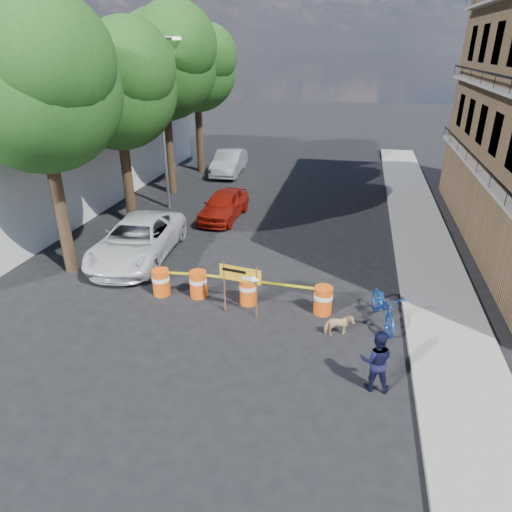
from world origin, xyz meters
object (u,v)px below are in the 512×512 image
at_px(barrel_far_right, 323,300).
at_px(sedan_silver, 229,162).
at_px(barrel_mid_left, 198,284).
at_px(bicycle, 386,291).
at_px(pedestrian, 376,361).
at_px(sedan_red, 224,205).
at_px(barrel_far_left, 161,282).
at_px(detour_sign, 245,279).
at_px(barrel_mid_right, 248,290).
at_px(dog, 339,325).
at_px(suv_white, 138,240).

relative_size(barrel_far_right, sedan_silver, 0.20).
xyz_separation_m(barrel_mid_left, bicycle, (5.89, -0.34, 0.61)).
xyz_separation_m(pedestrian, sedan_silver, (-8.84, 18.94, -0.05)).
height_order(barrel_far_right, sedan_red, sedan_red).
relative_size(barrel_far_left, detour_sign, 0.52).
relative_size(barrel_mid_right, bicycle, 0.42).
distance_m(barrel_far_right, bicycle, 1.91).
distance_m(barrel_far_right, detour_sign, 2.52).
distance_m(barrel_mid_right, pedestrian, 5.08).
distance_m(barrel_far_left, bicycle, 7.17).
bearing_deg(barrel_mid_right, dog, -22.42).
relative_size(barrel_far_left, suv_white, 0.16).
height_order(sedan_red, sedan_silver, sedan_silver).
xyz_separation_m(barrel_mid_left, suv_white, (-3.25, 2.35, 0.29)).
relative_size(barrel_mid_left, sedan_red, 0.23).
xyz_separation_m(barrel_mid_left, barrel_mid_right, (1.70, -0.08, 0.00)).
distance_m(detour_sign, sedan_silver, 17.19).
relative_size(barrel_far_right, pedestrian, 0.56).
bearing_deg(sedan_silver, suv_white, -93.02).
xyz_separation_m(barrel_far_right, sedan_red, (-5.35, 7.58, 0.21)).
height_order(barrel_far_left, barrel_far_right, same).
height_order(barrel_far_left, bicycle, bicycle).
height_order(barrel_far_left, sedan_silver, sedan_silver).
height_order(barrel_far_right, pedestrian, pedestrian).
bearing_deg(dog, barrel_far_left, 60.93).
bearing_deg(sedan_red, barrel_mid_left, -77.22).
relative_size(bicycle, sedan_silver, 0.47).
xyz_separation_m(barrel_far_left, suv_white, (-2.00, 2.49, 0.29)).
bearing_deg(barrel_far_left, detour_sign, -12.59).
height_order(barrel_mid_right, detour_sign, detour_sign).
bearing_deg(barrel_far_right, sedan_red, 125.19).
xyz_separation_m(barrel_far_left, dog, (5.89, -1.15, -0.13)).
xyz_separation_m(barrel_mid_right, bicycle, (4.19, -0.26, 0.61)).
distance_m(barrel_far_right, sedan_red, 9.28).
relative_size(barrel_mid_right, suv_white, 0.16).
bearing_deg(detour_sign, suv_white, 156.68).
bearing_deg(pedestrian, bicycle, -96.94).
relative_size(barrel_mid_left, dog, 1.13).
height_order(pedestrian, suv_white, pedestrian).
height_order(bicycle, sedan_red, bicycle).
height_order(barrel_far_right, detour_sign, detour_sign).
bearing_deg(detour_sign, sedan_red, 119.11).
relative_size(barrel_far_left, barrel_mid_left, 1.00).
relative_size(barrel_mid_right, sedan_red, 0.23).
xyz_separation_m(barrel_mid_right, detour_sign, (0.08, -0.74, 0.78)).
xyz_separation_m(barrel_far_left, barrel_far_right, (5.34, -0.03, 0.00)).
bearing_deg(detour_sign, bicycle, 15.49).
bearing_deg(barrel_mid_right, pedestrian, -40.00).
height_order(barrel_far_left, dog, barrel_far_left).
relative_size(bicycle, suv_white, 0.39).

